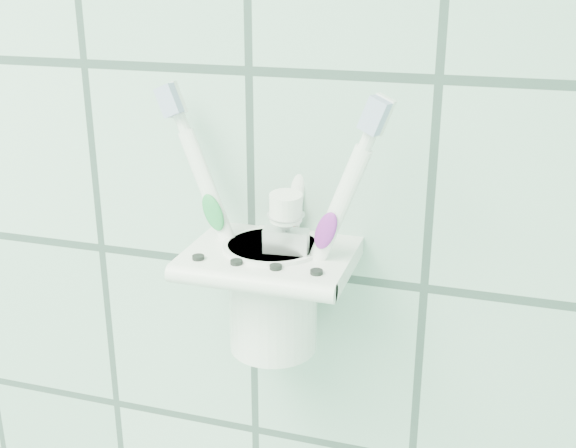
% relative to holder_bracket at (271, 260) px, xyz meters
% --- Properties ---
extents(holder_bracket, '(0.13, 0.11, 0.04)m').
position_rel_holder_bracket_xyz_m(holder_bracket, '(0.00, 0.00, 0.00)').
color(holder_bracket, white).
rests_on(holder_bracket, wall_back).
extents(cup, '(0.08, 0.08, 0.09)m').
position_rel_holder_bracket_xyz_m(cup, '(0.00, 0.00, -0.03)').
color(cup, white).
rests_on(cup, holder_bracket).
extents(toothbrush_pink, '(0.09, 0.03, 0.22)m').
position_rel_holder_bracket_xyz_m(toothbrush_pink, '(-0.01, 0.00, 0.04)').
color(toothbrush_pink, white).
rests_on(toothbrush_pink, cup).
extents(toothbrush_blue, '(0.03, 0.06, 0.20)m').
position_rel_holder_bracket_xyz_m(toothbrush_blue, '(-0.00, 0.02, 0.03)').
color(toothbrush_blue, white).
rests_on(toothbrush_blue, cup).
extents(toothbrush_orange, '(0.08, 0.03, 0.22)m').
position_rel_holder_bracket_xyz_m(toothbrush_orange, '(0.01, -0.00, 0.04)').
color(toothbrush_orange, white).
rests_on(toothbrush_orange, cup).
extents(toothpaste_tube, '(0.04, 0.03, 0.14)m').
position_rel_holder_bracket_xyz_m(toothpaste_tube, '(0.01, -0.00, 0.00)').
color(toothpaste_tube, silver).
rests_on(toothpaste_tube, cup).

